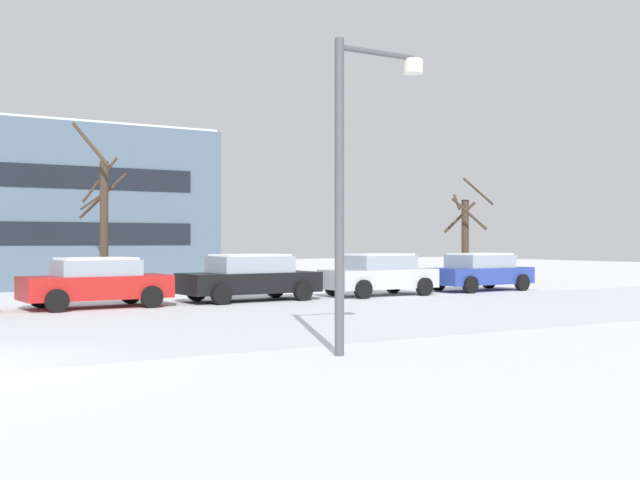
# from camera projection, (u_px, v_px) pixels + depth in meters

# --- Properties ---
(street_lamp) EXTENTS (1.82, 0.36, 5.36)m
(street_lamp) POSITION_uv_depth(u_px,v_px,m) (356.00, 161.00, 13.32)
(street_lamp) COLOR #4C4F54
(street_lamp) RESTS_ON ground
(parked_car_red) EXTENTS (4.21, 2.13, 1.46)m
(parked_car_red) POSITION_uv_depth(u_px,v_px,m) (96.00, 282.00, 22.50)
(parked_car_red) COLOR red
(parked_car_red) RESTS_ON ground
(parked_car_black) EXTENTS (4.56, 2.16, 1.51)m
(parked_car_black) POSITION_uv_depth(u_px,v_px,m) (250.00, 277.00, 25.10)
(parked_car_black) COLOR black
(parked_car_black) RESTS_ON ground
(parked_car_silver) EXTENTS (4.20, 2.12, 1.49)m
(parked_car_silver) POSITION_uv_depth(u_px,v_px,m) (379.00, 274.00, 27.48)
(parked_car_silver) COLOR silver
(parked_car_silver) RESTS_ON ground
(parked_car_blue) EXTENTS (4.31, 2.13, 1.46)m
(parked_car_blue) POSITION_uv_depth(u_px,v_px,m) (480.00, 272.00, 30.21)
(parked_car_blue) COLOR #283D93
(parked_car_blue) RESTS_ON ground
(tree_far_right) EXTENTS (2.04, 2.06, 4.62)m
(tree_far_right) POSITION_uv_depth(u_px,v_px,m) (465.00, 236.00, 34.25)
(tree_far_right) COLOR #423326
(tree_far_right) RESTS_ON ground
(tree_far_mid) EXTENTS (2.02, 2.03, 5.85)m
(tree_far_mid) POSITION_uv_depth(u_px,v_px,m) (103.00, 220.00, 26.06)
(tree_far_mid) COLOR #423326
(tree_far_mid) RESTS_ON ground
(building_far_left) EXTENTS (14.27, 11.74, 6.78)m
(building_far_left) POSITION_uv_depth(u_px,v_px,m) (23.00, 209.00, 35.23)
(building_far_left) COLOR slate
(building_far_left) RESTS_ON ground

